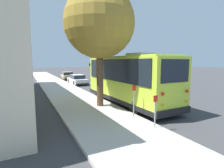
% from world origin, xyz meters
% --- Properties ---
extents(ground_plane, '(160.00, 160.00, 0.00)m').
position_xyz_m(ground_plane, '(0.00, 0.00, 0.00)').
color(ground_plane, '#3D3D3F').
extents(sidewalk_slab, '(80.00, 3.60, 0.15)m').
position_xyz_m(sidewalk_slab, '(0.00, 3.45, 0.07)').
color(sidewalk_slab, beige).
rests_on(sidewalk_slab, ground).
extents(curb_strip, '(80.00, 0.14, 0.15)m').
position_xyz_m(curb_strip, '(0.00, 1.58, 0.07)').
color(curb_strip, '#AAA69D').
rests_on(curb_strip, ground).
extents(shuttle_bus, '(8.83, 2.83, 3.55)m').
position_xyz_m(shuttle_bus, '(-0.87, 0.26, 1.91)').
color(shuttle_bus, '#BCDB38').
rests_on(shuttle_bus, ground).
extents(parked_sedan_white, '(4.21, 1.85, 1.30)m').
position_xyz_m(parked_sedan_white, '(11.08, 0.64, 0.60)').
color(parked_sedan_white, silver).
rests_on(parked_sedan_white, ground).
extents(parked_sedan_tan, '(4.35, 1.94, 1.30)m').
position_xyz_m(parked_sedan_tan, '(18.13, 0.43, 0.60)').
color(parked_sedan_tan, tan).
rests_on(parked_sedan_tan, ground).
extents(street_tree, '(4.40, 4.40, 8.11)m').
position_xyz_m(street_tree, '(-1.02, 2.53, 5.68)').
color(street_tree, brown).
rests_on(street_tree, sidewalk_slab).
extents(sign_post_near, '(0.06, 0.22, 1.43)m').
position_xyz_m(sign_post_near, '(-5.74, 1.86, 0.89)').
color(sign_post_near, gray).
rests_on(sign_post_near, sidewalk_slab).
extents(sign_post_far, '(0.06, 0.22, 1.67)m').
position_xyz_m(sign_post_far, '(-4.08, 1.86, 1.01)').
color(sign_post_far, gray).
rests_on(sign_post_far, sidewalk_slab).
extents(lane_stripe_mid, '(2.40, 0.14, 0.01)m').
position_xyz_m(lane_stripe_mid, '(-1.24, -2.81, 0.00)').
color(lane_stripe_mid, silver).
rests_on(lane_stripe_mid, ground).
extents(lane_stripe_ahead, '(2.40, 0.14, 0.01)m').
position_xyz_m(lane_stripe_ahead, '(4.76, -2.81, 0.00)').
color(lane_stripe_ahead, silver).
rests_on(lane_stripe_ahead, ground).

